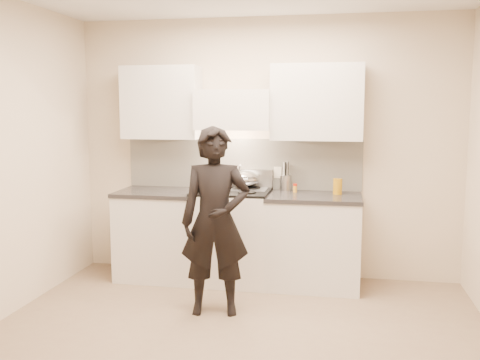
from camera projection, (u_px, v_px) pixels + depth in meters
name	position (u px, v px, depth m)	size (l,w,h in m)	color
ground_plane	(234.00, 341.00, 4.09)	(4.00, 4.00, 0.00)	#806C53
room_shell	(235.00, 130.00, 4.25)	(4.04, 3.54, 2.70)	beige
stove	(232.00, 236.00, 5.46)	(0.76, 0.65, 0.96)	silver
counter_right	(314.00, 240.00, 5.32)	(0.92, 0.67, 0.92)	silver
counter_left	(159.00, 234.00, 5.61)	(0.82, 0.67, 0.92)	silver
wok	(245.00, 179.00, 5.50)	(0.32, 0.39, 0.26)	#B5B5B5
stock_pot	(209.00, 182.00, 5.28)	(0.34, 0.24, 0.16)	#B5B5B5
utensil_crock	(285.00, 182.00, 5.54)	(0.11, 0.11, 0.30)	#A5A5A5
spice_jar	(295.00, 188.00, 5.42)	(0.04, 0.04, 0.09)	orange
oil_glass	(338.00, 186.00, 5.30)	(0.09, 0.09, 0.16)	#A9740C
person	(215.00, 221.00, 4.56)	(0.59, 0.39, 1.62)	black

